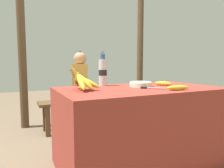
% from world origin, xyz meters
% --- Properties ---
extents(ground_plane, '(12.00, 12.00, 0.00)m').
position_xyz_m(ground_plane, '(0.00, 0.00, 0.00)').
color(ground_plane, '#75604C').
extents(market_counter, '(1.47, 0.82, 0.72)m').
position_xyz_m(market_counter, '(0.00, 0.00, 0.36)').
color(market_counter, maroon).
rests_on(market_counter, ground_plane).
extents(banana_bunch_ripe, '(0.20, 0.35, 0.16)m').
position_xyz_m(banana_bunch_ripe, '(-0.54, 0.04, 0.79)').
color(banana_bunch_ripe, '#4C381E').
rests_on(banana_bunch_ripe, market_counter).
extents(serving_bowl, '(0.21, 0.21, 0.05)m').
position_xyz_m(serving_bowl, '(0.04, 0.06, 0.74)').
color(serving_bowl, silver).
rests_on(serving_bowl, market_counter).
extents(water_bottle, '(0.08, 0.08, 0.34)m').
position_xyz_m(water_bottle, '(-0.25, 0.30, 0.85)').
color(water_bottle, silver).
rests_on(water_bottle, market_counter).
extents(loose_banana_front, '(0.20, 0.07, 0.04)m').
position_xyz_m(loose_banana_front, '(0.16, -0.30, 0.74)').
color(loose_banana_front, gold).
rests_on(loose_banana_front, market_counter).
extents(loose_banana_side, '(0.13, 0.16, 0.04)m').
position_xyz_m(loose_banana_side, '(0.31, 0.05, 0.74)').
color(loose_banana_side, gold).
rests_on(loose_banana_side, market_counter).
extents(knife, '(0.18, 0.15, 0.02)m').
position_xyz_m(knife, '(0.02, -0.11, 0.73)').
color(knife, '#BCBCC1').
rests_on(knife, market_counter).
extents(wooden_bench, '(1.73, 0.32, 0.42)m').
position_xyz_m(wooden_bench, '(0.09, 1.23, 0.36)').
color(wooden_bench, brown).
rests_on(wooden_bench, ground_plane).
extents(seated_vendor, '(0.47, 0.43, 1.11)m').
position_xyz_m(seated_vendor, '(-0.25, 1.21, 0.64)').
color(seated_vendor, '#473828').
rests_on(seated_vendor, ground_plane).
extents(banana_bunch_green, '(0.17, 0.29, 0.14)m').
position_xyz_m(banana_bunch_green, '(0.60, 1.22, 0.49)').
color(banana_bunch_green, '#4C381E').
rests_on(banana_bunch_green, wooden_bench).
extents(support_post_near, '(0.11, 0.11, 2.26)m').
position_xyz_m(support_post_near, '(-0.92, 1.66, 1.13)').
color(support_post_near, '#4C3823').
rests_on(support_post_near, ground_plane).
extents(support_post_far, '(0.11, 0.11, 2.26)m').
position_xyz_m(support_post_far, '(1.11, 1.66, 1.13)').
color(support_post_far, '#4C3823').
rests_on(support_post_far, ground_plane).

